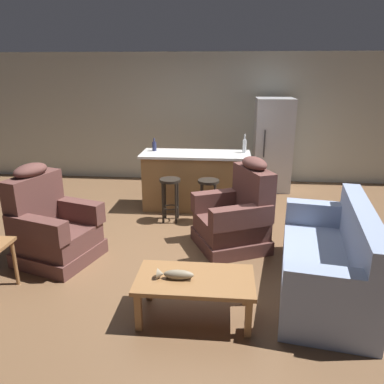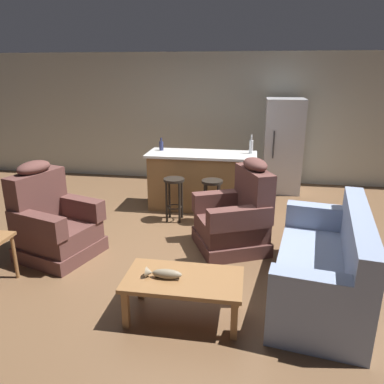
% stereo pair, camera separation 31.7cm
% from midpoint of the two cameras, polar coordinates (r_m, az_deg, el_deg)
% --- Properties ---
extents(ground_plane, '(12.00, 12.00, 0.00)m').
position_cam_midpoint_polar(ground_plane, '(5.22, 1.14, -7.49)').
color(ground_plane, brown).
extents(back_wall, '(12.00, 0.05, 2.60)m').
position_cam_midpoint_polar(back_wall, '(7.87, 4.46, 11.09)').
color(back_wall, '#B2B2A3').
rests_on(back_wall, ground_plane).
extents(coffee_table, '(1.10, 0.60, 0.42)m').
position_cam_midpoint_polar(coffee_table, '(3.58, 1.30, -13.74)').
color(coffee_table, olive).
rests_on(coffee_table, ground_plane).
extents(fish_figurine, '(0.34, 0.10, 0.10)m').
position_cam_midpoint_polar(fish_figurine, '(3.53, -1.74, -12.41)').
color(fish_figurine, '#4C3823').
rests_on(fish_figurine, coffee_table).
extents(couch, '(1.14, 2.01, 0.94)m').
position_cam_midpoint_polar(couch, '(4.18, 21.89, -10.57)').
color(couch, '#8493B2').
rests_on(couch, ground_plane).
extents(recliner_near_lamp, '(1.06, 1.06, 1.20)m').
position_cam_midpoint_polar(recliner_near_lamp, '(4.96, -18.67, -4.58)').
color(recliner_near_lamp, brown).
rests_on(recliner_near_lamp, ground_plane).
extents(recliner_near_island, '(1.11, 1.11, 1.20)m').
position_cam_midpoint_polar(recliner_near_island, '(4.94, 8.68, -3.88)').
color(recliner_near_island, brown).
rests_on(recliner_near_island, ground_plane).
extents(kitchen_island, '(1.80, 0.70, 0.95)m').
position_cam_midpoint_polar(kitchen_island, '(6.30, 2.89, 1.71)').
color(kitchen_island, olive).
rests_on(kitchen_island, ground_plane).
extents(bar_stool_left, '(0.32, 0.32, 0.68)m').
position_cam_midpoint_polar(bar_stool_left, '(5.76, -1.16, 0.06)').
color(bar_stool_left, black).
rests_on(bar_stool_left, ground_plane).
extents(bar_stool_right, '(0.32, 0.32, 0.68)m').
position_cam_midpoint_polar(bar_stool_right, '(5.68, 4.67, -0.23)').
color(bar_stool_right, black).
rests_on(bar_stool_right, ground_plane).
extents(refrigerator, '(0.70, 0.69, 1.76)m').
position_cam_midpoint_polar(refrigerator, '(7.38, 14.86, 6.77)').
color(refrigerator, '#B7B7BC').
rests_on(refrigerator, ground_plane).
extents(bottle_tall_green, '(0.07, 0.07, 0.21)m').
position_cam_midpoint_polar(bottle_tall_green, '(6.40, -3.28, 7.07)').
color(bottle_tall_green, '#23284C').
rests_on(bottle_tall_green, kitchen_island).
extents(bottle_short_amber, '(0.06, 0.06, 0.31)m').
position_cam_midpoint_polar(bottle_short_amber, '(6.24, 10.46, 6.84)').
color(bottle_short_amber, silver).
rests_on(bottle_short_amber, kitchen_island).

